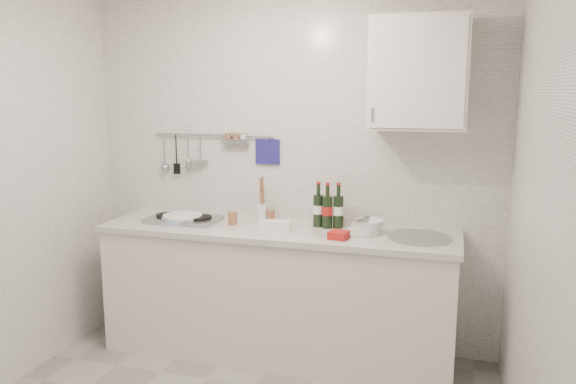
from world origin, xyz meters
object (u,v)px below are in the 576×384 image
object	(u,v)px
wall_cabinet	(419,74)
plate_stack_sink	(366,227)
plate_stack_hob	(181,218)
wine_bottles	(328,205)
utensil_crock	(262,210)

from	to	relation	value
wall_cabinet	plate_stack_sink	bearing A→B (deg)	-162.47
plate_stack_hob	plate_stack_sink	size ratio (longest dim) A/B	1.26
plate_stack_hob	wine_bottles	bearing A→B (deg)	7.93
wine_bottles	wall_cabinet	bearing A→B (deg)	-0.10
wine_bottles	utensil_crock	xyz separation A→B (m)	(-0.50, 0.07, -0.08)
plate_stack_hob	utensil_crock	xyz separation A→B (m)	(0.54, 0.22, 0.05)
plate_stack_hob	wine_bottles	xyz separation A→B (m)	(1.04, 0.14, 0.13)
wall_cabinet	plate_stack_hob	size ratio (longest dim) A/B	2.27
plate_stack_hob	utensil_crock	size ratio (longest dim) A/B	0.95
plate_stack_sink	utensil_crock	size ratio (longest dim) A/B	0.76
wine_bottles	utensil_crock	distance (m)	0.51
plate_stack_sink	wine_bottles	xyz separation A→B (m)	(-0.28, 0.09, 0.11)
wall_cabinet	utensil_crock	xyz separation A→B (m)	(-1.07, 0.07, -0.95)
plate_stack_sink	wine_bottles	distance (m)	0.31
wall_cabinet	plate_stack_sink	distance (m)	1.03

